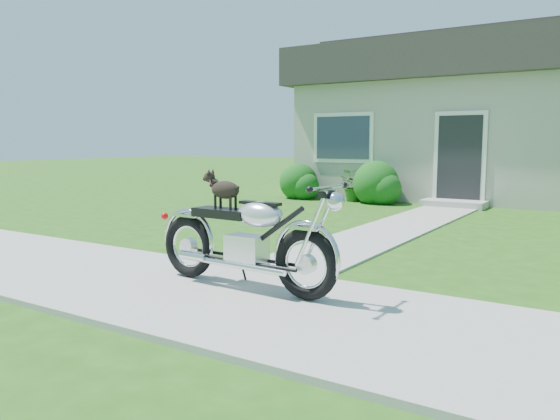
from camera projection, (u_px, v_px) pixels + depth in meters
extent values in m
plane|color=#235114|center=(358.00, 324.00, 4.48)|extent=(80.00, 80.00, 0.00)
cube|color=#9E9B93|center=(358.00, 322.00, 4.48)|extent=(24.00, 2.20, 0.04)
cube|color=#9E9B93|center=(398.00, 227.00, 9.47)|extent=(1.20, 8.00, 0.03)
cube|color=#AFAB9D|center=(548.00, 142.00, 14.36)|extent=(12.00, 6.00, 3.00)
cube|color=#2D2B28|center=(552.00, 64.00, 14.11)|extent=(12.60, 6.60, 1.00)
cube|color=#2D2B28|center=(554.00, 36.00, 14.02)|extent=(12.60, 2.00, 0.60)
cube|color=black|center=(459.00, 161.00, 12.67)|extent=(1.00, 0.06, 2.10)
cube|color=#9E9B93|center=(454.00, 204.00, 12.49)|extent=(1.40, 0.70, 0.16)
cube|color=#2D3847|center=(343.00, 138.00, 14.19)|extent=(1.70, 0.05, 1.30)
sphere|color=#155215|center=(298.00, 182.00, 14.50)|extent=(1.01, 1.01, 1.01)
sphere|color=#155215|center=(376.00, 184.00, 13.33)|extent=(1.13, 1.13, 1.13)
imported|color=#1E5516|center=(352.00, 186.00, 13.74)|extent=(0.79, 0.71, 0.79)
torus|color=black|center=(306.00, 264.00, 5.00)|extent=(0.67, 0.14, 0.67)
torus|color=black|center=(189.00, 246.00, 5.86)|extent=(0.67, 0.14, 0.67)
cube|color=silver|center=(247.00, 250.00, 5.39)|extent=(0.41, 0.26, 0.30)
ellipsoid|color=silver|center=(260.00, 215.00, 5.25)|extent=(0.52, 0.32, 0.26)
cube|color=black|center=(223.00, 213.00, 5.52)|extent=(0.66, 0.29, 0.09)
cube|color=silver|center=(306.00, 228.00, 4.96)|extent=(0.31, 0.16, 0.03)
cube|color=silver|center=(188.00, 215.00, 5.82)|extent=(0.31, 0.16, 0.03)
cylinder|color=silver|center=(328.00, 187.00, 4.78)|extent=(0.06, 0.60, 0.03)
sphere|color=silver|center=(336.00, 201.00, 4.75)|extent=(0.18, 0.18, 0.17)
cylinder|color=silver|center=(238.00, 266.00, 5.31)|extent=(1.10, 0.12, 0.06)
ellipsoid|color=black|center=(225.00, 190.00, 5.48)|extent=(0.35, 0.18, 0.18)
sphere|color=black|center=(209.00, 177.00, 5.58)|extent=(0.12, 0.12, 0.11)
cylinder|color=black|center=(221.00, 201.00, 5.58)|extent=(0.03, 0.03, 0.14)
cylinder|color=black|center=(215.00, 202.00, 5.52)|extent=(0.03, 0.03, 0.14)
cylinder|color=black|center=(236.00, 202.00, 5.47)|extent=(0.03, 0.03, 0.14)
cylinder|color=black|center=(230.00, 203.00, 5.40)|extent=(0.03, 0.03, 0.14)
torus|color=#A62C47|center=(213.00, 182.00, 5.56)|extent=(0.06, 0.10, 0.09)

